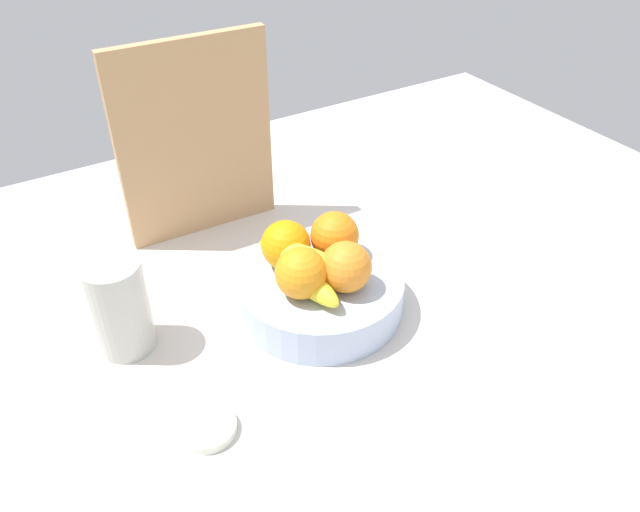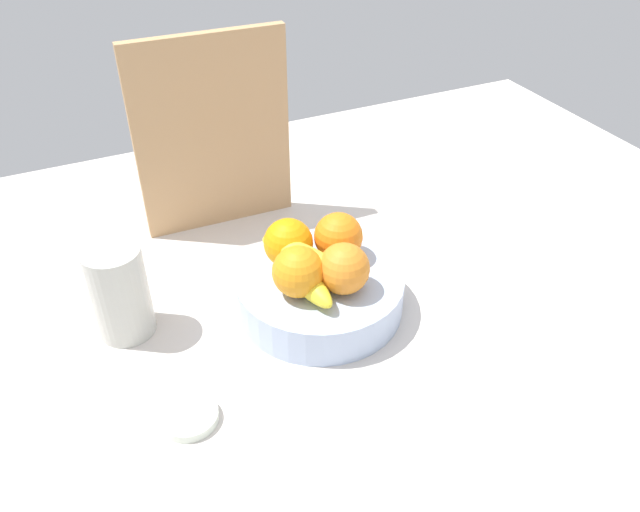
{
  "view_description": "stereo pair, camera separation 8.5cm",
  "coord_description": "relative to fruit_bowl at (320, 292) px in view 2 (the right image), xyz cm",
  "views": [
    {
      "loc": [
        -40.77,
        -63.18,
        67.78
      ],
      "look_at": [
        -0.84,
        2.79,
        10.35
      ],
      "focal_mm": 35.5,
      "sensor_mm": 36.0,
      "label": 1
    },
    {
      "loc": [
        -33.23,
        -67.19,
        67.78
      ],
      "look_at": [
        -0.84,
        2.79,
        10.35
      ],
      "focal_mm": 35.5,
      "sensor_mm": 36.0,
      "label": 2
    }
  ],
  "objects": [
    {
      "name": "ground_plane",
      "position": [
        0.84,
        -2.79,
        -4.67
      ],
      "size": [
        180.0,
        140.0,
        3.0
      ],
      "primitive_type": "cube",
      "color": "beige"
    },
    {
      "name": "fruit_bowl",
      "position": [
        0.0,
        0.0,
        0.0
      ],
      "size": [
        26.39,
        26.39,
        6.35
      ],
      "primitive_type": "cylinder",
      "color": "#AFC2E1",
      "rests_on": "ground_plane"
    },
    {
      "name": "orange_front_left",
      "position": [
        4.86,
        3.54,
        7.1
      ],
      "size": [
        7.86,
        7.86,
        7.86
      ],
      "primitive_type": "sphere",
      "color": "orange",
      "rests_on": "fruit_bowl"
    },
    {
      "name": "orange_front_right",
      "position": [
        -3.01,
        5.32,
        7.1
      ],
      "size": [
        7.86,
        7.86,
        7.86
      ],
      "primitive_type": "sphere",
      "color": "orange",
      "rests_on": "fruit_bowl"
    },
    {
      "name": "orange_center",
      "position": [
        -4.5,
        -2.07,
        7.1
      ],
      "size": [
        7.86,
        7.86,
        7.86
      ],
      "primitive_type": "sphere",
      "color": "orange",
      "rests_on": "fruit_bowl"
    },
    {
      "name": "orange_back_left",
      "position": [
        1.93,
        -4.24,
        7.1
      ],
      "size": [
        7.86,
        7.86,
        7.86
      ],
      "primitive_type": "sphere",
      "color": "orange",
      "rests_on": "fruit_bowl"
    },
    {
      "name": "banana_bunch",
      "position": [
        -3.04,
        -0.26,
        6.27
      ],
      "size": [
        11.32,
        18.13,
        6.2
      ],
      "color": "yellow",
      "rests_on": "fruit_bowl"
    },
    {
      "name": "cutting_board",
      "position": [
        -6.39,
        31.39,
        14.83
      ],
      "size": [
        28.04,
        2.52,
        36.0
      ],
      "primitive_type": "cube",
      "rotation": [
        0.0,
        0.0,
        -0.03
      ],
      "color": "tan",
      "rests_on": "ground_plane"
    },
    {
      "name": "thermos_tumbler",
      "position": [
        -29.15,
        7.84,
        4.39
      ],
      "size": [
        8.62,
        8.62,
        15.13
      ],
      "primitive_type": "cylinder",
      "color": "beige",
      "rests_on": "ground_plane"
    },
    {
      "name": "jar_lid",
      "position": [
        -25.27,
        -13.24,
        -2.51
      ],
      "size": [
        7.81,
        7.81,
        1.33
      ],
      "primitive_type": "cylinder",
      "color": "silver",
      "rests_on": "ground_plane"
    }
  ]
}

